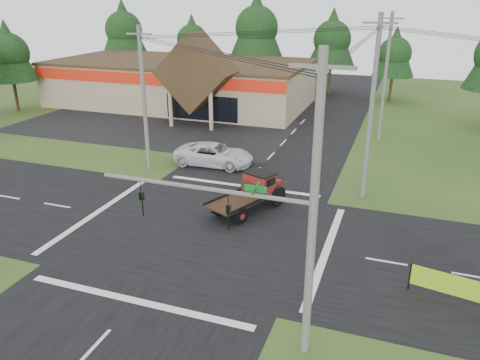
% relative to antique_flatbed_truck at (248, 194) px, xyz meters
% --- Properties ---
extents(ground, '(120.00, 120.00, 0.00)m').
position_rel_antique_flatbed_truck_xyz_m(ground, '(-1.58, -3.33, -1.14)').
color(ground, '#274318').
rests_on(ground, ground).
extents(road_ns, '(12.00, 120.00, 0.02)m').
position_rel_antique_flatbed_truck_xyz_m(road_ns, '(-1.58, -3.33, -1.13)').
color(road_ns, black).
rests_on(road_ns, ground).
extents(road_ew, '(120.00, 12.00, 0.02)m').
position_rel_antique_flatbed_truck_xyz_m(road_ew, '(-1.58, -3.33, -1.12)').
color(road_ew, black).
rests_on(road_ew, ground).
extents(parking_apron, '(28.00, 14.00, 0.02)m').
position_rel_antique_flatbed_truck_xyz_m(parking_apron, '(-15.58, 15.67, -1.12)').
color(parking_apron, black).
rests_on(parking_apron, ground).
extents(cvs_building, '(30.40, 18.20, 9.19)m').
position_rel_antique_flatbed_truck_xyz_m(cvs_building, '(-17.28, 26.24, 1.64)').
color(cvs_building, tan).
rests_on(cvs_building, ground).
extents(traffic_signal_mast, '(8.12, 0.24, 7.00)m').
position_rel_antique_flatbed_truck_xyz_m(traffic_signal_mast, '(4.24, -10.83, 3.29)').
color(traffic_signal_mast, '#595651').
rests_on(traffic_signal_mast, ground).
extents(utility_pole_nr, '(2.00, 0.30, 11.00)m').
position_rel_antique_flatbed_truck_xyz_m(utility_pole_nr, '(5.92, -10.83, 4.50)').
color(utility_pole_nr, '#595651').
rests_on(utility_pole_nr, ground).
extents(utility_pole_nw, '(2.00, 0.30, 10.50)m').
position_rel_antique_flatbed_truck_xyz_m(utility_pole_nw, '(-9.58, 4.67, 4.25)').
color(utility_pole_nw, '#595651').
rests_on(utility_pole_nw, ground).
extents(utility_pole_ne, '(2.00, 0.30, 11.50)m').
position_rel_antique_flatbed_truck_xyz_m(utility_pole_ne, '(6.42, 4.67, 4.75)').
color(utility_pole_ne, '#595651').
rests_on(utility_pole_ne, ground).
extents(utility_pole_n, '(2.00, 0.30, 11.20)m').
position_rel_antique_flatbed_truck_xyz_m(utility_pole_n, '(6.42, 18.67, 4.60)').
color(utility_pole_n, '#595651').
rests_on(utility_pole_n, ground).
extents(tree_row_a, '(6.72, 6.72, 12.12)m').
position_rel_antique_flatbed_truck_xyz_m(tree_row_a, '(-31.58, 36.67, 6.91)').
color(tree_row_a, '#332316').
rests_on(tree_row_a, ground).
extents(tree_row_b, '(5.60, 5.60, 10.10)m').
position_rel_antique_flatbed_truck_xyz_m(tree_row_b, '(-21.58, 38.67, 5.57)').
color(tree_row_b, '#332316').
rests_on(tree_row_b, ground).
extents(tree_row_c, '(7.28, 7.28, 13.13)m').
position_rel_antique_flatbed_truck_xyz_m(tree_row_c, '(-11.58, 37.67, 7.58)').
color(tree_row_c, '#332316').
rests_on(tree_row_c, ground).
extents(tree_row_d, '(6.16, 6.16, 11.11)m').
position_rel_antique_flatbed_truck_xyz_m(tree_row_d, '(-1.58, 38.67, 6.24)').
color(tree_row_d, '#332316').
rests_on(tree_row_d, ground).
extents(tree_row_e, '(5.04, 5.04, 9.09)m').
position_rel_antique_flatbed_truck_xyz_m(tree_row_e, '(6.42, 36.67, 4.90)').
color(tree_row_e, '#332316').
rests_on(tree_row_e, ground).
extents(tree_side_w, '(5.60, 5.60, 10.10)m').
position_rel_antique_flatbed_truck_xyz_m(tree_side_w, '(-33.58, 16.67, 5.57)').
color(tree_side_w, '#332316').
rests_on(tree_side_w, ground).
extents(antique_flatbed_truck, '(4.05, 5.81, 2.27)m').
position_rel_antique_flatbed_truck_xyz_m(antique_flatbed_truck, '(0.00, 0.00, 0.00)').
color(antique_flatbed_truck, '#5F0D16').
rests_on(antique_flatbed_truck, ground).
extents(roadside_banner, '(3.94, 0.87, 1.36)m').
position_rel_antique_flatbed_truck_xyz_m(roadside_banner, '(11.39, -5.79, -0.46)').
color(roadside_banner, '#88C019').
rests_on(roadside_banner, ground).
extents(white_pickup, '(6.21, 3.04, 1.70)m').
position_rel_antique_flatbed_truck_xyz_m(white_pickup, '(-5.19, 7.14, -0.29)').
color(white_pickup, silver).
rests_on(white_pickup, ground).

